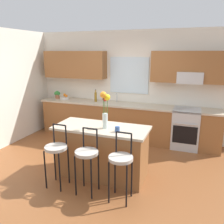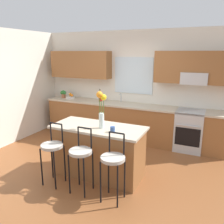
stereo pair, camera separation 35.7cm
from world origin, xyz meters
name	(u,v)px [view 1 (the left image)]	position (x,y,z in m)	size (l,w,h in m)	color
ground_plane	(99,169)	(0.00, 0.00, 0.00)	(14.00, 14.00, 0.00)	brown
back_wall_assembly	(130,79)	(0.03, 1.99, 1.51)	(5.60, 0.50, 2.70)	silver
counter_run	(125,121)	(0.00, 1.70, 0.47)	(4.56, 0.64, 0.92)	brown
sink_faucet	(117,97)	(-0.28, 1.84, 1.06)	(0.02, 0.13, 0.23)	#B7BABC
oven_range	(186,128)	(1.48, 1.68, 0.46)	(0.60, 0.64, 0.92)	#B7BABC
kitchen_island	(102,151)	(0.14, -0.18, 0.46)	(1.64, 0.73, 0.92)	brown
bar_stool_near	(56,150)	(-0.41, -0.76, 0.64)	(0.36, 0.36, 1.04)	black
bar_stool_middle	(87,155)	(0.14, -0.76, 0.64)	(0.36, 0.36, 1.04)	black
bar_stool_far	(121,161)	(0.69, -0.76, 0.64)	(0.36, 0.36, 1.04)	black
flower_vase	(105,107)	(0.24, -0.23, 1.29)	(0.16, 0.14, 0.63)	silver
mug_ceramic	(117,129)	(0.49, -0.33, 0.97)	(0.08, 0.08, 0.09)	#33518C
fruit_bowl_oranges	(65,98)	(-1.74, 1.70, 0.97)	(0.24, 0.24, 0.16)	silver
bottle_olive_oil	(96,97)	(-0.81, 1.70, 1.05)	(0.06, 0.06, 0.32)	olive
potted_plant_small	(57,94)	(-1.97, 1.70, 1.04)	(0.19, 0.13, 0.22)	#9E5B3D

